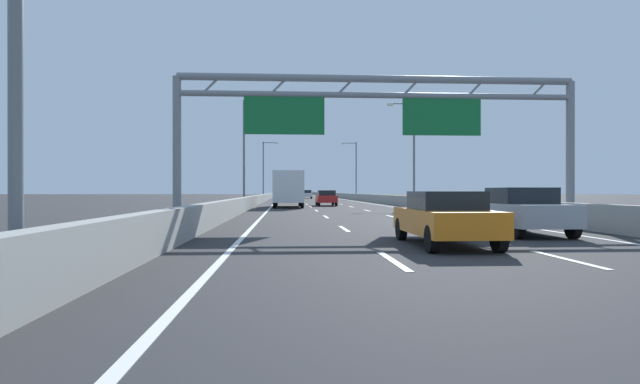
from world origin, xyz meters
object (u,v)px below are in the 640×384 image
object	(u,v)px
silver_car	(520,211)
box_truck	(288,188)
streetlamp_right_mid	(411,147)
orange_car	(445,217)
white_car	(307,194)
streetlamp_right_far	(355,167)
red_car	(326,198)
streetlamp_left_mid	(247,146)
streetlamp_left_far	(265,167)
blue_car	(303,194)
yellow_car	(290,196)
black_car	(287,193)
sign_gantry	(375,110)

from	to	relation	value
silver_car	box_truck	xyz separation A→B (m)	(-7.37, 28.90, 0.89)
streetlamp_right_mid	orange_car	world-z (taller)	streetlamp_right_mid
white_car	streetlamp_right_mid	bearing A→B (deg)	-81.01
streetlamp_right_far	silver_car	size ratio (longest dim) A/B	2.14
red_car	streetlamp_left_mid	bearing A→B (deg)	-164.53
streetlamp_left_far	orange_car	size ratio (longest dim) A/B	2.19
streetlamp_left_mid	blue_car	size ratio (longest dim) A/B	2.26
white_car	yellow_car	bearing A→B (deg)	-96.23
streetlamp_left_mid	streetlamp_right_far	distance (m)	42.94
black_car	silver_car	size ratio (longest dim) A/B	1.04
streetlamp_right_mid	box_truck	xyz separation A→B (m)	(-11.22, -2.27, -3.73)
red_car	blue_car	xyz separation A→B (m)	(0.22, 77.73, 0.01)
streetlamp_left_far	streetlamp_right_mid	bearing A→B (deg)	-69.65
streetlamp_left_far	red_car	bearing A→B (deg)	-79.21
orange_car	black_car	world-z (taller)	black_car
black_car	red_car	size ratio (longest dim) A/B	1.04
sign_gantry	streetlamp_left_mid	bearing A→B (deg)	106.12
white_car	box_truck	bearing A→B (deg)	-94.02
streetlamp_left_mid	streetlamp_right_mid	distance (m)	14.93
yellow_car	white_car	world-z (taller)	white_car
streetlamp_right_mid	yellow_car	xyz separation A→B (m)	(-10.92, 18.53, -4.62)
streetlamp_left_far	orange_car	xyz separation A→B (m)	(7.60, -74.73, -4.67)
streetlamp_left_far	white_car	distance (m)	11.86
orange_car	red_car	world-z (taller)	red_car
streetlamp_right_far	white_car	xyz separation A→B (m)	(-7.66, 8.15, -4.62)
streetlamp_right_far	white_car	world-z (taller)	streetlamp_right_far
red_car	white_car	bearing A→B (deg)	90.02
yellow_car	streetlamp_left_mid	bearing A→B (deg)	-102.21
red_car	yellow_car	world-z (taller)	yellow_car
streetlamp_left_mid	streetlamp_left_far	distance (m)	40.26
silver_car	red_car	size ratio (longest dim) A/B	1.01
sign_gantry	black_car	world-z (taller)	sign_gantry
silver_car	streetlamp_right_mid	bearing A→B (deg)	82.96
orange_car	yellow_car	xyz separation A→B (m)	(-3.59, 53.00, 0.05)
streetlamp_right_mid	white_car	bearing A→B (deg)	98.99
sign_gantry	white_car	distance (m)	73.86
orange_car	blue_car	distance (m)	114.21
streetlamp_left_mid	silver_car	distance (m)	33.41
sign_gantry	streetlamp_right_mid	distance (m)	26.46
streetlamp_right_far	white_car	size ratio (longest dim) A/B	2.27
streetlamp_left_far	silver_car	size ratio (longest dim) A/B	2.14
streetlamp_left_far	yellow_car	bearing A→B (deg)	-79.54
streetlamp_right_far	orange_car	xyz separation A→B (m)	(-7.33, -74.73, -4.67)
streetlamp_right_far	orange_car	world-z (taller)	streetlamp_right_far
streetlamp_right_mid	blue_car	world-z (taller)	streetlamp_right_mid
silver_car	orange_car	bearing A→B (deg)	-136.55
streetlamp_left_mid	streetlamp_right_far	size ratio (longest dim) A/B	1.00
streetlamp_left_far	box_truck	world-z (taller)	streetlamp_left_far
sign_gantry	streetlamp_right_far	xyz separation A→B (m)	(7.61, 65.60, 0.55)
red_car	box_truck	xyz separation A→B (m)	(-3.58, -4.29, 0.91)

